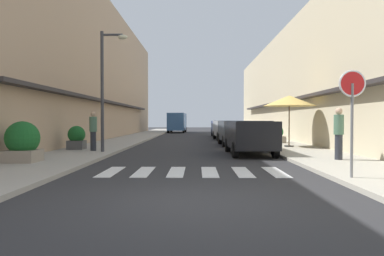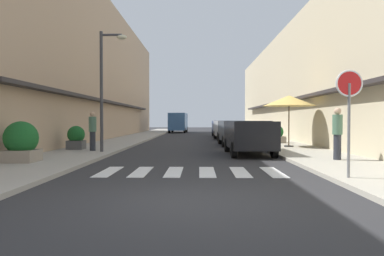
# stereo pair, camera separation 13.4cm
# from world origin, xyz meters

# --- Properties ---
(ground_plane) EXTENTS (105.86, 105.86, 0.00)m
(ground_plane) POSITION_xyz_m (0.00, 19.25, 0.00)
(ground_plane) COLOR #2B2B2D
(sidewalk_left) EXTENTS (3.00, 67.36, 0.12)m
(sidewalk_left) POSITION_xyz_m (-4.95, 19.25, 0.06)
(sidewalk_left) COLOR #9E998E
(sidewalk_left) RESTS_ON ground_plane
(sidewalk_right) EXTENTS (3.00, 67.36, 0.12)m
(sidewalk_right) POSITION_xyz_m (4.95, 19.25, 0.06)
(sidewalk_right) COLOR #ADA899
(sidewalk_right) RESTS_ON ground_plane
(building_row_left) EXTENTS (5.50, 45.30, 10.56)m
(building_row_left) POSITION_xyz_m (-8.95, 20.65, 5.28)
(building_row_left) COLOR tan
(building_row_left) RESTS_ON ground_plane
(building_row_right) EXTENTS (5.50, 45.30, 8.22)m
(building_row_right) POSITION_xyz_m (8.94, 20.65, 4.11)
(building_row_right) COLOR beige
(building_row_right) RESTS_ON ground_plane
(crosswalk) EXTENTS (5.20, 2.20, 0.01)m
(crosswalk) POSITION_xyz_m (-0.00, 3.90, 0.01)
(crosswalk) COLOR silver
(crosswalk) RESTS_ON ground_plane
(parked_car_near) EXTENTS (1.88, 4.39, 1.47)m
(parked_car_near) POSITION_xyz_m (2.40, 9.32, 0.92)
(parked_car_near) COLOR black
(parked_car_near) RESTS_ON ground_plane
(parked_car_mid) EXTENTS (1.89, 4.25, 1.47)m
(parked_car_mid) POSITION_xyz_m (2.40, 15.21, 0.92)
(parked_car_mid) COLOR #4C5156
(parked_car_mid) RESTS_ON ground_plane
(parked_car_far) EXTENTS (1.98, 4.56, 1.47)m
(parked_car_far) POSITION_xyz_m (2.40, 21.42, 0.92)
(parked_car_far) COLOR silver
(parked_car_far) RESTS_ON ground_plane
(parked_car_distant) EXTENTS (1.85, 3.94, 1.47)m
(parked_car_distant) POSITION_xyz_m (2.40, 27.16, 0.92)
(parked_car_distant) COLOR navy
(parked_car_distant) RESTS_ON ground_plane
(delivery_van) EXTENTS (2.15, 5.46, 2.37)m
(delivery_van) POSITION_xyz_m (-2.25, 38.13, 1.41)
(delivery_van) COLOR #33598C
(delivery_van) RESTS_ON ground_plane
(round_street_sign) EXTENTS (0.65, 0.07, 2.58)m
(round_street_sign) POSITION_xyz_m (3.83, 2.16, 2.09)
(round_street_sign) COLOR slate
(round_street_sign) RESTS_ON sidewalk_right
(street_lamp) EXTENTS (1.19, 0.28, 5.24)m
(street_lamp) POSITION_xyz_m (-3.83, 9.40, 3.33)
(street_lamp) COLOR #38383D
(street_lamp) RESTS_ON sidewalk_left
(cafe_umbrella) EXTENTS (2.73, 2.73, 2.67)m
(cafe_umbrella) POSITION_xyz_m (4.93, 12.63, 2.50)
(cafe_umbrella) COLOR #262626
(cafe_umbrella) RESTS_ON sidewalk_right
(planter_corner) EXTENTS (1.11, 1.11, 1.34)m
(planter_corner) POSITION_xyz_m (-5.65, 5.40, 0.77)
(planter_corner) COLOR gray
(planter_corner) RESTS_ON sidewalk_left
(planter_midblock) EXTENTS (0.81, 0.81, 1.11)m
(planter_midblock) POSITION_xyz_m (-5.58, 10.70, 0.67)
(planter_midblock) COLOR #4C4C4C
(planter_midblock) RESTS_ON sidewalk_left
(planter_far) EXTENTS (0.95, 0.95, 1.07)m
(planter_far) POSITION_xyz_m (5.00, 15.97, 0.60)
(planter_far) COLOR gray
(planter_far) RESTS_ON sidewalk_right
(pedestrian_walking_near) EXTENTS (0.34, 0.34, 1.81)m
(pedestrian_walking_near) POSITION_xyz_m (5.06, 6.23, 1.08)
(pedestrian_walking_near) COLOR #282B33
(pedestrian_walking_near) RESTS_ON sidewalk_right
(pedestrian_walking_far) EXTENTS (0.34, 0.34, 1.77)m
(pedestrian_walking_far) POSITION_xyz_m (-4.57, 9.94, 1.06)
(pedestrian_walking_far) COLOR #282B33
(pedestrian_walking_far) RESTS_ON sidewalk_left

